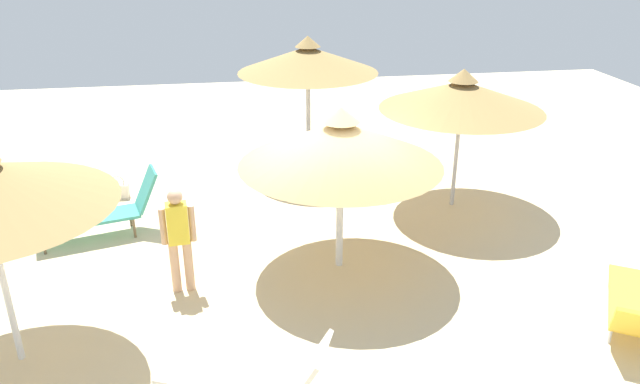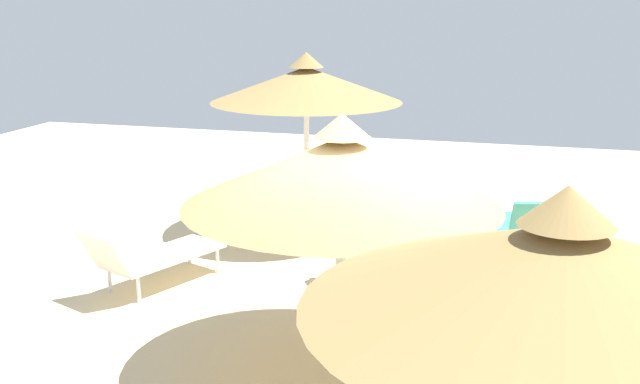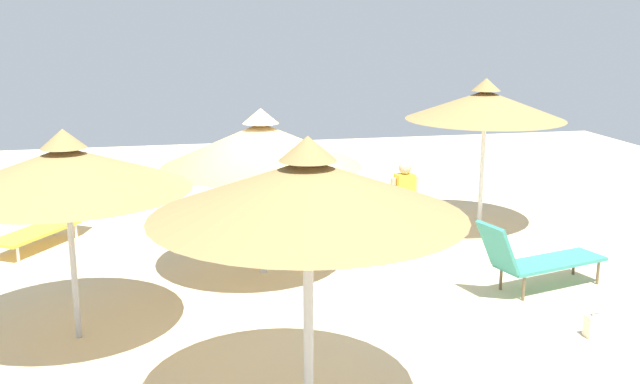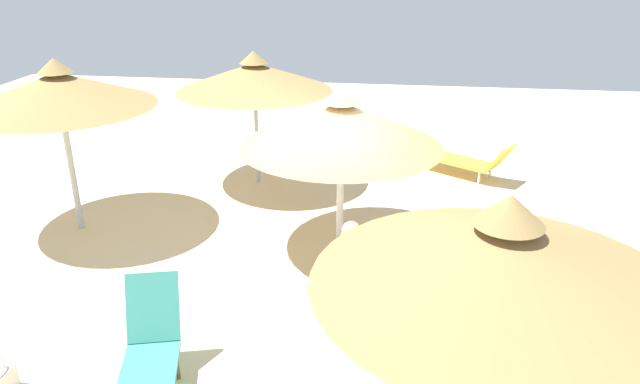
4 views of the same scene
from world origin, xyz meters
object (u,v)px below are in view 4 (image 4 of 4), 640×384
parasol_umbrella_near_right (58,90)px  parasol_umbrella_front (504,255)px  lounge_chair_far_left (465,159)px  parasol_umbrella_far_right (341,124)px  parasol_umbrella_back (254,77)px  lounge_chair_near_left (146,369)px  person_standing_edge (350,276)px  lounge_chair_center (553,287)px

parasol_umbrella_near_right → parasol_umbrella_front: size_ratio=1.03×
parasol_umbrella_front → lounge_chair_far_left: parasol_umbrella_front is taller
lounge_chair_far_left → parasol_umbrella_front: bearing=175.7°
parasol_umbrella_far_right → parasol_umbrella_back: size_ratio=1.02×
lounge_chair_near_left → person_standing_edge: 2.32m
lounge_chair_far_left → lounge_chair_near_left: bearing=152.5°
parasol_umbrella_back → lounge_chair_near_left: size_ratio=1.39×
person_standing_edge → parasol_umbrella_back: bearing=24.7°
parasol_umbrella_front → parasol_umbrella_far_right: bearing=20.9°
parasol_umbrella_near_right → parasol_umbrella_far_right: (-0.12, -4.26, -0.33)m
parasol_umbrella_back → lounge_chair_far_left: bearing=-76.9°
parasol_umbrella_far_right → person_standing_edge: size_ratio=1.89×
lounge_chair_center → lounge_chair_far_left: lounge_chair_center is taller
parasol_umbrella_near_right → lounge_chair_center: size_ratio=1.49×
person_standing_edge → parasol_umbrella_far_right: bearing=8.7°
parasol_umbrella_far_right → lounge_chair_near_left: (-3.63, 1.51, -1.48)m
lounge_chair_near_left → person_standing_edge: size_ratio=1.33×
parasol_umbrella_far_right → lounge_chair_near_left: parasol_umbrella_far_right is taller
person_standing_edge → lounge_chair_near_left: bearing=125.5°
lounge_chair_center → parasol_umbrella_back: bearing=49.6°
lounge_chair_far_left → lounge_chair_near_left: size_ratio=0.96×
parasol_umbrella_front → lounge_chair_center: (2.70, -1.19, -1.82)m
lounge_chair_far_left → parasol_umbrella_back: bearing=103.1°
parasol_umbrella_back → person_standing_edge: size_ratio=1.85×
parasol_umbrella_front → person_standing_edge: (1.85, 1.23, -1.37)m
parasol_umbrella_back → lounge_chair_center: parasol_umbrella_back is taller
lounge_chair_far_left → lounge_chair_near_left: 7.94m
lounge_chair_center → lounge_chair_near_left: (-2.18, 4.28, 0.05)m
parasol_umbrella_near_right → lounge_chair_center: parasol_umbrella_near_right is taller
parasol_umbrella_front → person_standing_edge: size_ratio=1.80×
person_standing_edge → parasol_umbrella_near_right: bearing=62.3°
parasol_umbrella_back → lounge_chair_center: size_ratio=1.49×
parasol_umbrella_near_right → lounge_chair_near_left: 5.00m
parasol_umbrella_back → parasol_umbrella_front: size_ratio=1.02×
parasol_umbrella_far_right → lounge_chair_far_left: bearing=-32.3°
parasol_umbrella_near_right → lounge_chair_near_left: parasol_umbrella_near_right is taller
parasol_umbrella_front → lounge_chair_center: bearing=-23.8°
parasol_umbrella_near_right → person_standing_edge: 5.40m
parasol_umbrella_near_right → parasol_umbrella_back: (2.35, -2.42, -0.21)m
parasol_umbrella_back → lounge_chair_center: (-3.93, -4.62, -1.65)m
lounge_chair_center → person_standing_edge: 2.60m
parasol_umbrella_far_right → parasol_umbrella_near_right: bearing=88.4°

